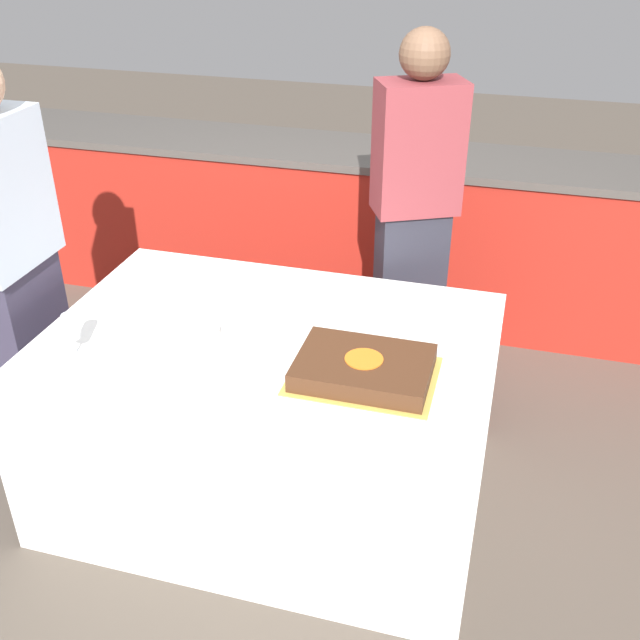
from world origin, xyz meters
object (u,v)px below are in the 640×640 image
plate_stack (190,335)px  person_cutting_cake (413,226)px  person_seated_left (14,268)px  wine_glass (71,328)px  cake (364,368)px

plate_stack → person_cutting_cake: bearing=53.5°
person_seated_left → person_cutting_cake: bearing=-61.1°
wine_glass → person_cutting_cake: size_ratio=0.09×
cake → person_cutting_cake: size_ratio=0.29×
person_cutting_cake → person_seated_left: (-1.42, -0.78, -0.01)m
cake → person_seated_left: size_ratio=0.29×
person_cutting_cake → cake: bearing=63.7°
plate_stack → wine_glass: size_ratio=1.34×
person_cutting_cake → plate_stack: bearing=27.3°
cake → plate_stack: size_ratio=2.27×
cake → wine_glass: wine_glass is taller
person_cutting_cake → person_seated_left: bearing=2.7°
wine_glass → person_cutting_cake: 1.46m
cake → plate_stack: bearing=174.8°
wine_glass → person_seated_left: person_seated_left is taller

